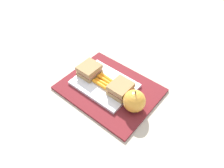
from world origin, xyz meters
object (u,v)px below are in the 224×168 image
object	(u,v)px
sandwich_half_left	(89,70)
apple	(134,101)
carrot_sticks_bundle	(104,82)
sandwich_half_right	(121,89)
food_tray	(105,84)

from	to	relation	value
sandwich_half_left	apple	distance (m)	0.23
apple	sandwich_half_left	bearing A→B (deg)	175.32
carrot_sticks_bundle	sandwich_half_right	bearing A→B (deg)	-0.14
sandwich_half_left	sandwich_half_right	world-z (taller)	same
food_tray	apple	xyz separation A→B (m)	(0.15, -0.02, 0.03)
carrot_sticks_bundle	apple	bearing A→B (deg)	-7.12
sandwich_half_left	sandwich_half_right	bearing A→B (deg)	0.00
sandwich_half_left	apple	size ratio (longest dim) A/B	0.89
apple	carrot_sticks_bundle	bearing A→B (deg)	172.88
food_tray	apple	size ratio (longest dim) A/B	2.55
sandwich_half_right	carrot_sticks_bundle	size ratio (longest dim) A/B	1.02
sandwich_half_right	apple	distance (m)	0.08
food_tray	apple	bearing A→B (deg)	-7.07
food_tray	apple	distance (m)	0.16
food_tray	sandwich_half_right	size ratio (longest dim) A/B	2.88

